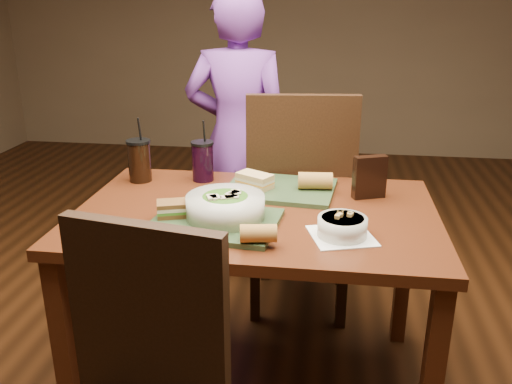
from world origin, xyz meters
TOP-DOWN VIEW (x-y plane):
  - ground at (0.00, 0.00)m, footprint 6.00×6.00m
  - dining_table at (0.00, 0.00)m, footprint 1.30×0.85m
  - chair_far at (0.14, 0.55)m, footprint 0.52×0.52m
  - diner at (-0.23, 0.93)m, footprint 0.57×0.37m
  - tray_near at (-0.12, -0.15)m, footprint 0.45×0.36m
  - tray_far at (0.07, 0.22)m, footprint 0.45×0.36m
  - salad_bowl at (-0.09, -0.12)m, footprint 0.27×0.27m
  - soup_bowl at (0.31, -0.19)m, footprint 0.24×0.24m
  - sandwich_near at (-0.27, -0.13)m, footprint 0.13×0.11m
  - sandwich_far at (-0.03, 0.20)m, footprint 0.16×0.14m
  - baguette_near at (0.05, -0.30)m, footprint 0.12×0.07m
  - baguette_far at (0.20, 0.21)m, footprint 0.14×0.08m
  - cup_cola at (-0.53, 0.26)m, footprint 0.10×0.10m
  - cup_berry at (-0.27, 0.31)m, footprint 0.09×0.09m
  - chip_bag at (0.41, 0.19)m, footprint 0.13×0.08m

SIDE VIEW (x-z plane):
  - ground at x=0.00m, z-range 0.00..0.00m
  - chair_far at x=0.14m, z-range 0.06..1.16m
  - dining_table at x=0.00m, z-range 0.28..1.03m
  - tray_near at x=-0.12m, z-range 0.75..0.77m
  - tray_far at x=0.07m, z-range 0.75..0.77m
  - diner at x=-0.23m, z-range 0.00..1.54m
  - soup_bowl at x=0.31m, z-range 0.75..0.83m
  - sandwich_near at x=-0.27m, z-range 0.77..0.82m
  - sandwich_far at x=-0.03m, z-range 0.77..0.82m
  - baguette_near at x=0.05m, z-range 0.77..0.82m
  - baguette_far at x=0.20m, z-range 0.77..0.83m
  - salad_bowl at x=-0.09m, z-range 0.77..0.86m
  - chip_bag at x=0.41m, z-range 0.75..0.92m
  - cup_berry at x=-0.27m, z-range 0.71..0.96m
  - cup_cola at x=-0.53m, z-range 0.70..0.97m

